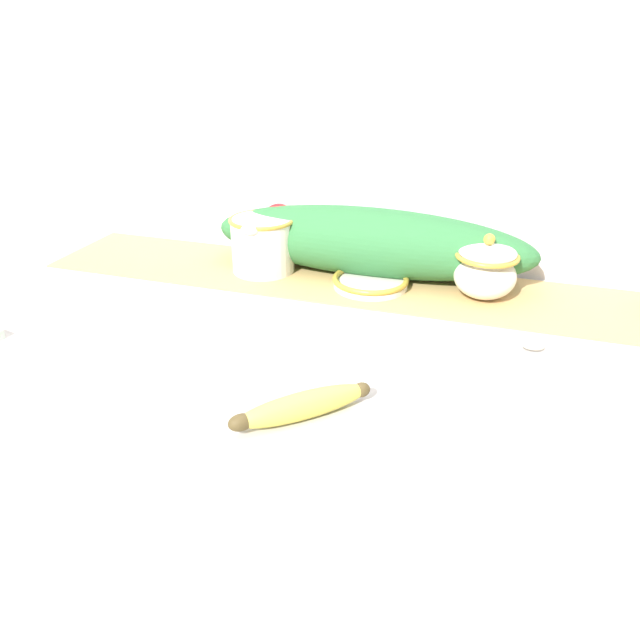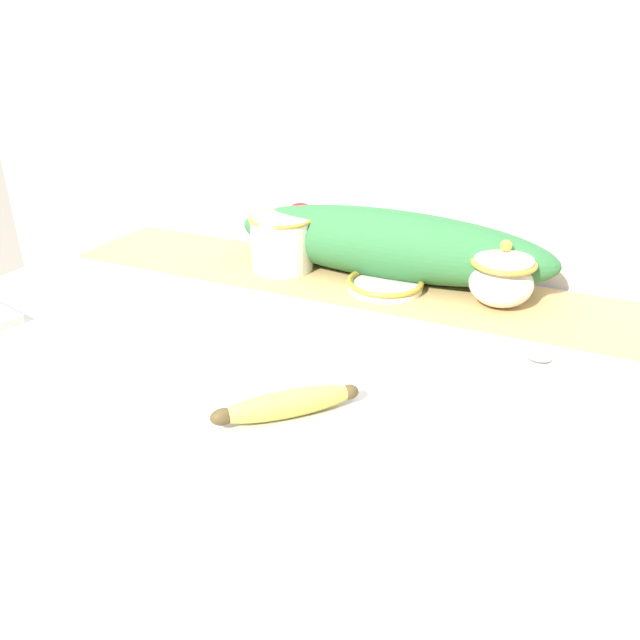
{
  "view_description": "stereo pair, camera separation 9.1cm",
  "coord_description": "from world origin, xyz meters",
  "px_view_note": "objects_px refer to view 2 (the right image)",
  "views": [
    {
      "loc": [
        0.26,
        -0.81,
        1.33
      ],
      "look_at": [
        0.0,
        -0.04,
        0.93
      ],
      "focal_mm": 35.0,
      "sensor_mm": 36.0,
      "label": 1
    },
    {
      "loc": [
        0.34,
        -0.78,
        1.33
      ],
      "look_at": [
        0.0,
        -0.04,
        0.93
      ],
      "focal_mm": 35.0,
      "sensor_mm": 36.0,
      "label": 2
    }
  ],
  "objects_px": {
    "cream_pitcher": "(282,241)",
    "small_dish": "(385,284)",
    "banana": "(287,404)",
    "spoon": "(529,357)",
    "sugar_bowl": "(502,277)"
  },
  "relations": [
    {
      "from": "cream_pitcher",
      "to": "small_dish",
      "type": "relative_size",
      "value": 1.04
    },
    {
      "from": "spoon",
      "to": "banana",
      "type": "bearing_deg",
      "value": -140.05
    },
    {
      "from": "cream_pitcher",
      "to": "spoon",
      "type": "relative_size",
      "value": 0.88
    },
    {
      "from": "cream_pitcher",
      "to": "sugar_bowl",
      "type": "xyz_separation_m",
      "value": [
        0.42,
        -0.0,
        -0.01
      ]
    },
    {
      "from": "cream_pitcher",
      "to": "banana",
      "type": "height_order",
      "value": "cream_pitcher"
    },
    {
      "from": "sugar_bowl",
      "to": "banana",
      "type": "xyz_separation_m",
      "value": [
        -0.18,
        -0.44,
        -0.04
      ]
    },
    {
      "from": "sugar_bowl",
      "to": "small_dish",
      "type": "xyz_separation_m",
      "value": [
        -0.2,
        -0.02,
        -0.04
      ]
    },
    {
      "from": "cream_pitcher",
      "to": "sugar_bowl",
      "type": "height_order",
      "value": "sugar_bowl"
    },
    {
      "from": "cream_pitcher",
      "to": "banana",
      "type": "distance_m",
      "value": 0.51
    },
    {
      "from": "banana",
      "to": "spoon",
      "type": "bearing_deg",
      "value": 47.04
    },
    {
      "from": "cream_pitcher",
      "to": "spoon",
      "type": "distance_m",
      "value": 0.52
    },
    {
      "from": "banana",
      "to": "spoon",
      "type": "relative_size",
      "value": 0.92
    },
    {
      "from": "cream_pitcher",
      "to": "banana",
      "type": "xyz_separation_m",
      "value": [
        0.24,
        -0.44,
        -0.04
      ]
    },
    {
      "from": "cream_pitcher",
      "to": "spoon",
      "type": "xyz_separation_m",
      "value": [
        0.49,
        -0.17,
        -0.06
      ]
    },
    {
      "from": "sugar_bowl",
      "to": "spoon",
      "type": "xyz_separation_m",
      "value": [
        0.07,
        -0.17,
        -0.05
      ]
    }
  ]
}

